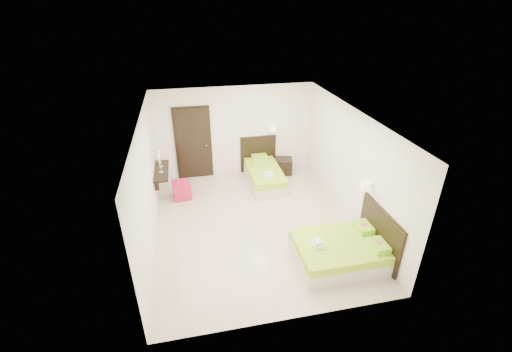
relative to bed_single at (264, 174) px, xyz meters
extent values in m
plane|color=beige|center=(-0.68, -1.94, -0.27)|extent=(5.50, 5.50, 0.00)
cube|color=beige|center=(0.00, -0.08, -0.13)|extent=(0.89, 1.78, 0.28)
cube|color=#8DC21F|center=(0.00, -0.08, 0.10)|extent=(0.88, 1.76, 0.18)
cube|color=black|center=(0.00, 0.78, 0.29)|extent=(1.07, 0.05, 1.11)
cube|color=#99E92A|center=(0.00, 0.59, 0.26)|extent=(0.45, 0.30, 0.12)
cylinder|color=#EF3884|center=(0.00, 0.59, 0.32)|extent=(0.11, 0.11, 0.00)
cube|color=white|center=(0.00, -0.57, 0.23)|extent=(0.27, 0.20, 0.07)
cube|color=white|center=(0.00, -0.57, 0.30)|extent=(0.20, 0.15, 0.07)
cube|color=beige|center=(0.39, 0.63, 1.11)|extent=(0.16, 0.16, 0.18)
cylinder|color=#2D2116|center=(0.39, 0.71, 1.11)|extent=(0.03, 0.16, 0.03)
cube|color=beige|center=(0.70, -3.52, -0.13)|extent=(1.73, 1.30, 0.28)
cube|color=#8DC21F|center=(0.70, -3.52, 0.09)|extent=(1.71, 1.28, 0.17)
cube|color=black|center=(1.54, -3.52, 0.27)|extent=(0.05, 1.47, 1.08)
cube|color=#99E92A|center=(1.35, -3.83, 0.24)|extent=(0.29, 0.43, 0.12)
cylinder|color=#EF3884|center=(1.35, -3.83, 0.30)|extent=(0.10, 0.10, 0.00)
cube|color=#99E92A|center=(1.35, -3.22, 0.24)|extent=(0.29, 0.43, 0.12)
cylinder|color=#EF3884|center=(1.35, -3.22, 0.30)|extent=(0.10, 0.10, 0.00)
cube|color=white|center=(0.23, -3.52, 0.21)|extent=(0.19, 0.26, 0.07)
cube|color=white|center=(0.23, -3.52, 0.28)|extent=(0.14, 0.19, 0.07)
cube|color=beige|center=(1.39, -2.98, 1.07)|extent=(0.16, 0.16, 0.17)
cylinder|color=#2D2116|center=(1.47, -2.98, 1.07)|extent=(0.16, 0.03, 0.03)
cube|color=black|center=(0.70, 0.46, -0.04)|extent=(0.60, 0.56, 0.46)
cube|color=#AC1739|center=(-2.30, -0.38, -0.04)|extent=(0.50, 0.50, 0.45)
cube|color=black|center=(-1.88, 0.77, 0.78)|extent=(1.02, 0.06, 2.14)
cube|color=black|center=(-1.88, 0.74, 0.78)|extent=(0.88, 0.04, 2.06)
cylinder|color=silver|center=(-1.53, 0.70, 0.73)|extent=(0.03, 0.10, 0.03)
cube|color=black|center=(-2.76, -0.34, 0.55)|extent=(0.35, 1.20, 0.06)
cube|color=black|center=(-2.87, -0.79, 0.40)|extent=(0.10, 0.04, 0.30)
cube|color=black|center=(-2.87, 0.11, 0.40)|extent=(0.10, 0.04, 0.30)
cylinder|color=silver|center=(-2.76, -0.49, 0.59)|extent=(0.10, 0.10, 0.02)
cylinder|color=silver|center=(-2.76, -0.49, 0.71)|extent=(0.02, 0.02, 0.22)
cone|color=silver|center=(-2.76, -0.49, 0.84)|extent=(0.07, 0.07, 0.04)
cylinder|color=white|center=(-2.76, -0.49, 0.94)|extent=(0.02, 0.02, 0.15)
sphere|color=#FFB23F|center=(-2.76, -0.49, 1.02)|extent=(0.02, 0.02, 0.02)
cylinder|color=silver|center=(-2.76, -0.19, 0.59)|extent=(0.10, 0.10, 0.02)
cylinder|color=silver|center=(-2.76, -0.19, 0.71)|extent=(0.02, 0.02, 0.22)
cone|color=silver|center=(-2.76, -0.19, 0.84)|extent=(0.07, 0.07, 0.04)
cylinder|color=white|center=(-2.76, -0.19, 0.94)|extent=(0.02, 0.02, 0.15)
sphere|color=#FFB23F|center=(-2.76, -0.19, 1.02)|extent=(0.02, 0.02, 0.02)
camera|label=1|loc=(-2.02, -8.39, 4.45)|focal=24.00mm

